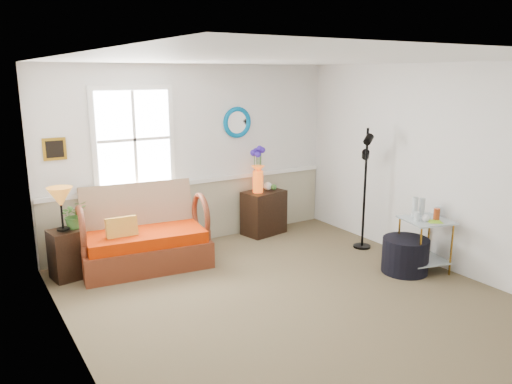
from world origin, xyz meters
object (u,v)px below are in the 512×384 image
loveseat (144,228)px  ottoman (405,255)px  lamp_stand (66,255)px  cabinet (264,212)px  floor_lamp (365,189)px  side_table (424,245)px

loveseat → ottoman: size_ratio=2.77×
loveseat → lamp_stand: (-0.96, 0.12, -0.22)m
cabinet → lamp_stand: bearing=173.8°
ottoman → floor_lamp: bearing=78.9°
lamp_stand → loveseat: bearing=-6.9°
cabinet → side_table: 2.54m
lamp_stand → side_table: side_table is taller
side_table → ottoman: bearing=158.6°
loveseat → side_table: loveseat is taller
side_table → floor_lamp: (-0.04, 1.06, 0.53)m
loveseat → side_table: (2.97, -2.03, -0.18)m
side_table → ottoman: side_table is taller
cabinet → loveseat: bearing=178.9°
cabinet → side_table: (0.90, -2.37, 0.00)m
floor_lamp → lamp_stand: bearing=142.3°
side_table → lamp_stand: bearing=151.3°
cabinet → side_table: size_ratio=1.00×
side_table → floor_lamp: 1.18m
loveseat → ottoman: (2.73, -1.94, -0.30)m
lamp_stand → cabinet: (3.02, 0.23, 0.03)m
lamp_stand → ottoman: bearing=-29.1°
loveseat → side_table: size_ratio=2.34×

